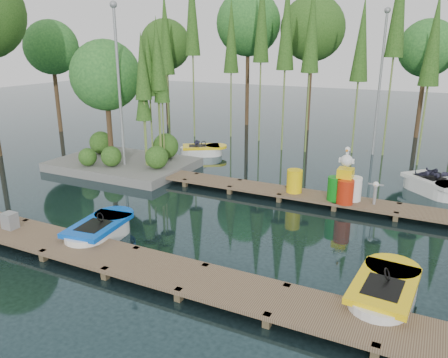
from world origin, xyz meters
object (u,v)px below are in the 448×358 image
at_px(boat_yellow_far, 202,150).
at_px(utility_cabinet, 10,221).
at_px(drum_cluster, 345,186).
at_px(island, 118,99).
at_px(boat_blue, 100,232).
at_px(yellow_barrel, 294,181).

xyz_separation_m(boat_yellow_far, utility_cabinet, (-0.21, -11.36, 0.29)).
bearing_deg(drum_cluster, island, 174.91).
relative_size(boat_blue, drum_cluster, 1.43).
bearing_deg(boat_blue, island, 117.49).
xyz_separation_m(island, utility_cabinet, (2.13, -7.79, -2.64)).
xyz_separation_m(boat_yellow_far, yellow_barrel, (6.38, -4.36, 0.47)).
distance_m(utility_cabinet, drum_cluster, 10.89).
bearing_deg(boat_blue, utility_cabinet, -163.84).
bearing_deg(yellow_barrel, utility_cabinet, -133.29).
bearing_deg(yellow_barrel, drum_cluster, -4.65).
relative_size(boat_yellow_far, utility_cabinet, 5.37).
distance_m(boat_blue, utility_cabinet, 2.73).
height_order(island, drum_cluster, island).
distance_m(island, boat_blue, 8.67).
xyz_separation_m(boat_blue, drum_cluster, (5.97, 5.78, 0.61)).
xyz_separation_m(boat_blue, boat_yellow_far, (-2.28, 10.29, -0.00)).
relative_size(island, boat_yellow_far, 2.56).
xyz_separation_m(island, boat_blue, (4.62, -6.72, -2.93)).
height_order(island, yellow_barrel, island).
xyz_separation_m(yellow_barrel, drum_cluster, (1.87, -0.15, 0.14)).
relative_size(boat_blue, boat_yellow_far, 1.05).
height_order(boat_blue, utility_cabinet, boat_blue).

